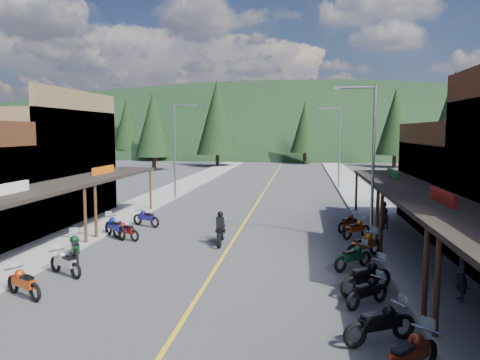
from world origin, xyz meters
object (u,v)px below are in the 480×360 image
at_px(pine_10, 153,124).
at_px(bike_west_9, 75,246).
at_px(bike_west_7, 23,281).
at_px(bike_east_6, 380,322).
at_px(shop_west_3, 27,166).
at_px(pine_9, 470,126).
at_px(bike_east_9, 353,256).
at_px(bike_east_7, 367,290).
at_px(pedestrian_east_a, 461,277).
at_px(pine_4, 396,121).
at_px(pine_2, 217,117).
at_px(pine_0, 55,127).
at_px(streetlight_3, 338,144).
at_px(pedestrian_east_b, 383,215).
at_px(pine_1, 156,123).
at_px(pine_11, 454,118).
at_px(rider_on_bike, 221,231).
at_px(streetlight_1, 176,146).
at_px(pine_5, 476,118).
at_px(pine_3, 305,127).
at_px(bike_west_8, 65,261).
at_px(bike_west_10, 126,230).
at_px(pine_8, 98,129).
at_px(bike_east_11, 357,228).
at_px(bike_west_11, 115,226).
at_px(bike_east_12, 348,221).
at_px(bike_east_8, 366,275).
at_px(bike_west_12, 146,217).
at_px(bike_east_5, 410,354).
at_px(streetlight_2, 370,156).
at_px(pine_7, 127,124).

relative_size(pine_10, bike_west_9, 4.99).
bearing_deg(bike_west_7, bike_west_9, 34.69).
bearing_deg(bike_east_6, shop_west_3, -155.39).
distance_m(pine_9, bike_east_9, 46.06).
height_order(bike_east_7, pedestrian_east_a, pedestrian_east_a).
height_order(pine_4, bike_east_9, pine_4).
bearing_deg(pine_2, pine_0, 172.41).
height_order(streetlight_3, pine_2, pine_2).
distance_m(bike_east_7, pedestrian_east_b, 12.13).
xyz_separation_m(pine_1, pine_4, (42.00, -10.00, 0.00)).
bearing_deg(pine_11, rider_on_bike, -123.20).
distance_m(streetlight_1, bike_west_7, 24.06).
height_order(pine_1, pine_5, pine_5).
relative_size(pine_1, bike_west_7, 6.18).
distance_m(shop_west_3, streetlight_3, 27.94).
height_order(pine_3, pine_10, pine_10).
relative_size(bike_west_8, bike_east_6, 0.93).
height_order(pine_1, pedestrian_east_b, pine_1).
distance_m(pine_1, bike_west_10, 65.99).
distance_m(pine_2, pine_10, 11.38).
bearing_deg(pine_8, pine_4, 26.57).
distance_m(bike_east_7, bike_east_11, 10.03).
bearing_deg(pedestrian_east_a, pine_11, 167.19).
relative_size(pine_2, pedestrian_east_a, 8.59).
xyz_separation_m(pine_9, bike_west_11, (-30.40, -37.63, -5.72)).
bearing_deg(bike_west_8, pine_3, 22.38).
height_order(pine_1, pedestrian_east_a, pine_1).
distance_m(pine_1, pine_2, 18.45).
bearing_deg(bike_west_11, bike_east_11, -39.84).
distance_m(streetlight_1, bike_east_9, 23.04).
relative_size(bike_west_7, bike_east_12, 1.01).
bearing_deg(streetlight_3, pine_5, 57.22).
relative_size(pine_4, bike_east_8, 5.35).
bearing_deg(bike_west_10, pine_5, -2.75).
height_order(bike_west_12, bike_east_5, bike_east_5).
xyz_separation_m(bike_west_7, bike_east_11, (12.42, 10.73, -0.02)).
relative_size(pine_3, bike_east_11, 5.62).
distance_m(bike_west_10, bike_east_5, 17.16).
xyz_separation_m(streetlight_1, pine_5, (40.95, 50.00, 3.53)).
bearing_deg(pine_2, bike_east_9, -74.04).
height_order(pine_9, pedestrian_east_b, pine_9).
bearing_deg(bike_west_10, shop_west_3, 90.59).
xyz_separation_m(streetlight_2, bike_west_11, (-13.35, -0.63, -3.80)).
relative_size(streetlight_2, bike_west_12, 3.89).
bearing_deg(pine_5, pedestrian_east_b, -112.93).
distance_m(pine_0, pine_7, 16.14).
relative_size(pine_5, pine_9, 1.30).
height_order(streetlight_3, bike_east_7, streetlight_3).
relative_size(pine_3, pine_9, 1.02).
bearing_deg(bike_west_8, pine_4, 9.03).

